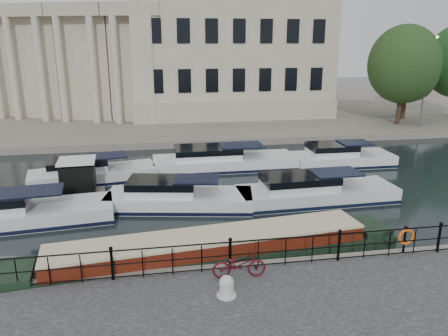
# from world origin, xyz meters

# --- Properties ---
(ground_plane) EXTENTS (160.00, 160.00, 0.00)m
(ground_plane) POSITION_xyz_m (0.00, 0.00, 0.00)
(ground_plane) COLOR black
(ground_plane) RESTS_ON ground
(far_bank) EXTENTS (120.00, 42.00, 0.55)m
(far_bank) POSITION_xyz_m (0.00, 39.00, 0.28)
(far_bank) COLOR #6B665B
(far_bank) RESTS_ON ground_plane
(railing) EXTENTS (24.14, 0.14, 1.22)m
(railing) POSITION_xyz_m (0.00, -2.25, 1.20)
(railing) COLOR black
(railing) RESTS_ON near_quay
(civic_building) EXTENTS (53.55, 31.84, 16.85)m
(civic_building) POSITION_xyz_m (-1.00, 34.71, 7.04)
(civic_building) COLOR #ADA38C
(civic_building) RESTS_ON far_bank
(bicycle) EXTENTS (1.85, 0.72, 0.95)m
(bicycle) POSITION_xyz_m (0.20, -2.80, 1.03)
(bicycle) COLOR #480D17
(bicycle) RESTS_ON near_quay
(mooring_bollard) EXTENTS (0.63, 0.63, 0.71)m
(mooring_bollard) POSITION_xyz_m (-0.41, -3.85, 0.88)
(mooring_bollard) COLOR #B9B8B4
(mooring_bollard) RESTS_ON near_quay
(life_ring_post) EXTENTS (0.65, 0.18, 1.07)m
(life_ring_post) POSITION_xyz_m (6.68, -2.17, 1.22)
(life_ring_post) COLOR black
(life_ring_post) RESTS_ON near_quay
(narrowboat) EXTENTS (15.34, 3.73, 1.56)m
(narrowboat) POSITION_xyz_m (-0.48, -0.69, 0.37)
(narrowboat) COLOR black
(narrowboat) RESTS_ON ground_plane
(harbour_hut) EXTENTS (2.75, 2.34, 2.16)m
(harbour_hut) POSITION_xyz_m (-6.55, 7.88, 0.95)
(harbour_hut) COLOR #6B665B
(harbour_hut) RESTS_ON ground_plane
(cabin_cruisers) EXTENTS (27.98, 10.76, 1.99)m
(cabin_cruisers) POSITION_xyz_m (-0.04, 8.08, 0.37)
(cabin_cruisers) COLOR silver
(cabin_cruisers) RESTS_ON ground_plane
(trees) EXTENTS (14.16, 9.26, 9.28)m
(trees) POSITION_xyz_m (24.41, 23.66, 5.69)
(trees) COLOR black
(trees) RESTS_ON far_bank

